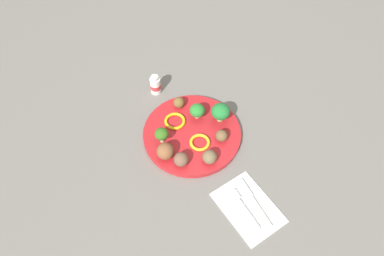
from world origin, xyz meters
The scene contains 16 objects.
ground_plane centered at (0.00, 0.00, 0.00)m, with size 4.00×4.00×0.00m, color slate.
plate centered at (0.00, 0.00, 0.01)m, with size 0.28×0.28×0.02m, color red.
broccoli_floret_far_rim centered at (0.01, 0.09, 0.05)m, with size 0.04×0.04×0.05m.
broccoli_floret_near_rim centered at (0.00, -0.09, 0.05)m, with size 0.05×0.05×0.06m.
broccoli_floret_back_left centered at (0.04, -0.04, 0.04)m, with size 0.04×0.04×0.05m.
meatball_back_left centered at (-0.03, 0.10, 0.04)m, with size 0.05×0.05×0.05m, color brown.
meatball_front_left centered at (-0.08, 0.08, 0.04)m, with size 0.04×0.04×0.04m, color brown.
meatball_mid_left centered at (-0.06, -0.06, 0.03)m, with size 0.03×0.03×0.03m, color brown.
meatball_front_right centered at (-0.11, 0.01, 0.04)m, with size 0.04×0.04×0.04m, color brown.
meatball_back_right centered at (0.10, -0.01, 0.03)m, with size 0.03×0.03×0.03m, color brown.
pepper_ring_center centered at (-0.04, 0.00, 0.02)m, with size 0.06×0.06×0.01m, color yellow.
pepper_ring_back_left centered at (0.06, 0.03, 0.02)m, with size 0.06×0.06×0.01m, color yellow.
napkin centered at (-0.26, -0.01, 0.00)m, with size 0.17×0.12×0.01m, color white.
fork centered at (-0.26, 0.00, 0.01)m, with size 0.12×0.02×0.01m.
knife centered at (-0.26, -0.03, 0.01)m, with size 0.15×0.02×0.01m.
yogurt_bottle centered at (0.20, 0.02, 0.03)m, with size 0.03×0.03×0.07m.
Camera 1 is at (-0.53, 0.30, 0.86)m, focal length 34.20 mm.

